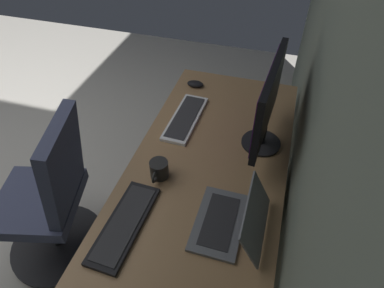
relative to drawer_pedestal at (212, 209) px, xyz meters
name	(u,v)px	position (x,y,z in m)	size (l,w,h in m)	color
wall_back	(340,92)	(0.13, 0.41, 0.95)	(4.62, 0.10, 2.60)	slate
desk	(202,190)	(0.14, -0.03, 0.31)	(1.84, 0.74, 0.73)	#936D47
drawer_pedestal	(212,209)	(0.00, 0.00, 0.00)	(0.40, 0.51, 0.69)	#936D47
monitor_primary	(268,102)	(-0.19, 0.19, 0.64)	(0.56, 0.20, 0.45)	black
laptop_leftmost	(233,220)	(0.33, 0.15, 0.43)	(0.33, 0.28, 0.18)	#595B60
keyboard_main	(185,118)	(-0.27, -0.23, 0.39)	(0.42, 0.15, 0.02)	silver
keyboard_spare	(125,224)	(0.46, -0.27, 0.39)	(0.43, 0.16, 0.02)	black
mouse_main	(195,84)	(-0.60, -0.27, 0.40)	(0.06, 0.10, 0.03)	black
coffee_mug	(159,170)	(0.16, -0.23, 0.43)	(0.13, 0.09, 0.09)	black
office_chair	(52,203)	(0.28, -0.82, 0.11)	(0.56, 0.59, 0.97)	#383D56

